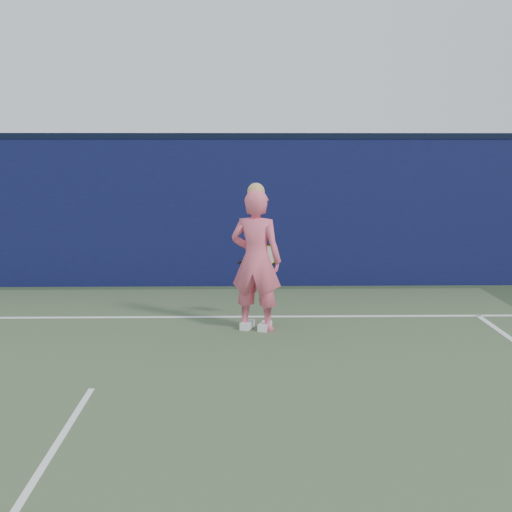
{
  "coord_description": "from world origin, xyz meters",
  "views": [
    {
      "loc": [
        1.48,
        -5.73,
        2.34
      ],
      "look_at": [
        1.66,
        3.33,
        0.97
      ],
      "focal_mm": 50.0,
      "sensor_mm": 36.0,
      "label": 1
    }
  ],
  "objects": [
    {
      "name": "court_lines",
      "position": [
        0.0,
        -0.33,
        0.01
      ],
      "size": [
        11.0,
        12.04,
        0.01
      ],
      "color": "white",
      "rests_on": "court_surface"
    },
    {
      "name": "ground",
      "position": [
        0.0,
        0.0,
        0.0
      ],
      "size": [
        80.0,
        80.0,
        0.0
      ],
      "primitive_type": "plane",
      "color": "#2C4128",
      "rests_on": "ground"
    },
    {
      "name": "backstop_wall",
      "position": [
        0.0,
        6.5,
        1.25
      ],
      "size": [
        24.0,
        0.4,
        2.5
      ],
      "primitive_type": "cube",
      "color": "#0D0E3B",
      "rests_on": "ground"
    },
    {
      "name": "racket",
      "position": [
        1.8,
        3.78,
        0.91
      ],
      "size": [
        0.58,
        0.13,
        0.31
      ],
      "rotation": [
        0.0,
        0.0,
        -0.16
      ],
      "color": "black",
      "rests_on": "ground"
    },
    {
      "name": "player",
      "position": [
        1.66,
        3.33,
        0.92
      ],
      "size": [
        0.77,
        0.62,
        1.91
      ],
      "rotation": [
        0.0,
        0.0,
        2.83
      ],
      "color": "#FC627E",
      "rests_on": "ground"
    },
    {
      "name": "wall_cap",
      "position": [
        0.0,
        6.5,
        2.55
      ],
      "size": [
        24.0,
        0.42,
        0.1
      ],
      "primitive_type": "cube",
      "color": "black",
      "rests_on": "backstop_wall"
    }
  ]
}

